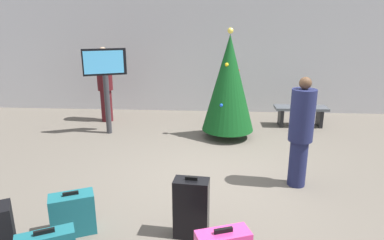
# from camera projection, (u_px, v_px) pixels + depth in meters

# --- Properties ---
(ground_plane) EXTENTS (16.00, 16.00, 0.00)m
(ground_plane) POSITION_uv_depth(u_px,v_px,m) (214.00, 177.00, 5.57)
(ground_plane) COLOR #665E54
(back_wall) EXTENTS (16.00, 0.20, 2.97)m
(back_wall) POSITION_uv_depth(u_px,v_px,m) (216.00, 57.00, 9.24)
(back_wall) COLOR silver
(back_wall) RESTS_ON ground_plane
(holiday_tree) EXTENTS (1.11, 1.11, 2.32)m
(holiday_tree) POSITION_uv_depth(u_px,v_px,m) (229.00, 83.00, 7.14)
(holiday_tree) COLOR #4C3319
(holiday_tree) RESTS_ON ground_plane
(flight_info_kiosk) EXTENTS (0.89, 0.42, 1.89)m
(flight_info_kiosk) POSITION_uv_depth(u_px,v_px,m) (105.00, 75.00, 7.36)
(flight_info_kiosk) COLOR #333338
(flight_info_kiosk) RESTS_ON ground_plane
(waiting_bench) EXTENTS (1.22, 0.44, 0.48)m
(waiting_bench) POSITION_uv_depth(u_px,v_px,m) (301.00, 112.00, 8.14)
(waiting_bench) COLOR #4C5159
(waiting_bench) RESTS_ON ground_plane
(traveller_0) EXTENTS (0.45, 0.45, 1.70)m
(traveller_0) POSITION_uv_depth(u_px,v_px,m) (301.00, 131.00, 5.07)
(traveller_0) COLOR #1E234C
(traveller_0) RESTS_ON ground_plane
(traveller_1) EXTENTS (0.44, 0.44, 1.84)m
(traveller_1) POSITION_uv_depth(u_px,v_px,m) (105.00, 83.00, 8.39)
(traveller_1) COLOR #4C1419
(traveller_1) RESTS_ON ground_plane
(suitcase_0) EXTENTS (0.57, 0.44, 0.55)m
(suitcase_0) POSITION_uv_depth(u_px,v_px,m) (73.00, 214.00, 4.06)
(suitcase_0) COLOR #19606B
(suitcase_0) RESTS_ON ground_plane
(suitcase_4) EXTENTS (0.42, 0.26, 0.77)m
(suitcase_4) POSITION_uv_depth(u_px,v_px,m) (191.00, 208.00, 3.97)
(suitcase_4) COLOR black
(suitcase_4) RESTS_ON ground_plane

